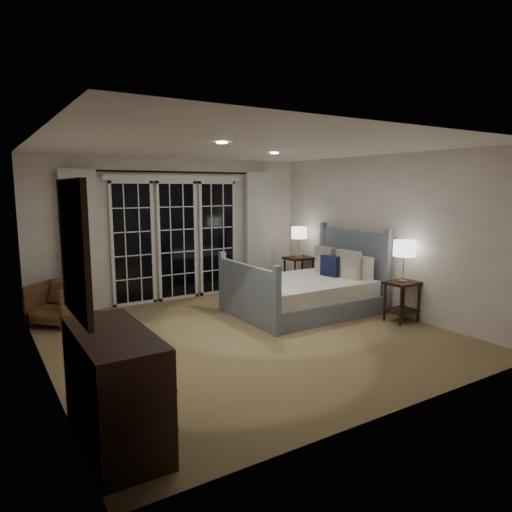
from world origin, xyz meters
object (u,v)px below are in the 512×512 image
nightstand_left (402,295)px  nightstand_right (299,269)px  lamp_right (299,233)px  armchair (57,303)px  lamp_left (404,249)px  bed (307,292)px  dresser (114,387)px

nightstand_left → nightstand_right: bearing=91.6°
lamp_right → armchair: (-4.31, 0.14, -0.82)m
nightstand_right → lamp_left: (0.07, -2.44, 0.66)m
armchair → bed: bearing=24.9°
bed → nightstand_right: bearing=57.6°
dresser → armchair: bearing=87.9°
lamp_right → dresser: 5.67m
nightstand_left → lamp_left: size_ratio=0.99×
nightstand_left → dresser: (-4.51, -1.02, 0.05)m
dresser → nightstand_right: bearing=37.9°
nightstand_right → armchair: size_ratio=0.97×
lamp_left → lamp_right: bearing=91.6°
bed → lamp_right: bed is taller
nightstand_right → armchair: bearing=178.1°
nightstand_right → armchair: 4.32m
nightstand_left → lamp_right: lamp_right is taller
lamp_left → bed: bearing=125.9°
lamp_left → dresser: lamp_left is taller
armchair → lamp_right: bearing=44.6°
nightstand_left → dresser: bearing=-167.3°
lamp_left → lamp_right: lamp_right is taller
bed → nightstand_left: (0.86, -1.19, 0.08)m
bed → nightstand_left: bed is taller
nightstand_left → armchair: size_ratio=0.89×
nightstand_left → lamp_left: bearing=90.0°
nightstand_left → lamp_right: 2.55m
bed → armchair: bed is taller
lamp_right → dresser: size_ratio=0.46×
nightstand_left → lamp_left: lamp_left is taller
nightstand_left → dresser: 4.62m
armchair → dresser: bearing=-45.5°
nightstand_left → nightstand_right: (-0.07, 2.44, 0.04)m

